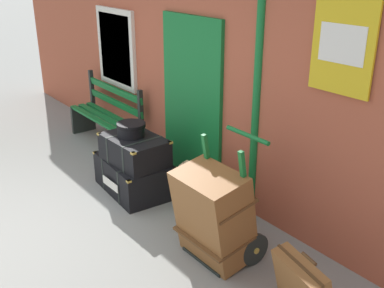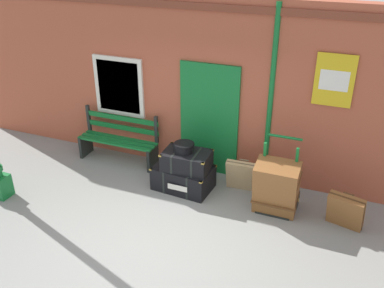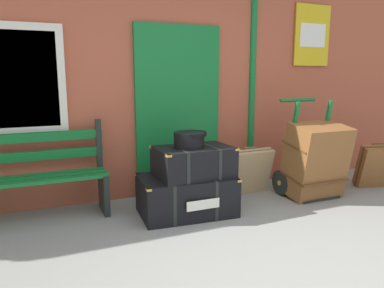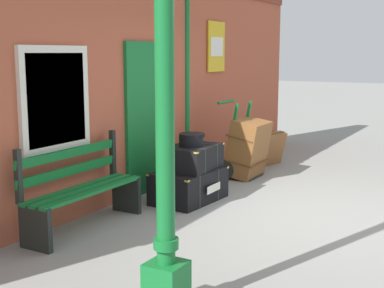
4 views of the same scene
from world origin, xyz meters
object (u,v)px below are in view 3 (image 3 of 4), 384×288
Objects in this scene: round_hatbox at (189,139)px; suitcase_cream at (250,171)px; large_brown_trunk at (316,160)px; porters_trolley at (305,173)px; suitcase_umber at (377,166)px; steamer_trunk_base at (186,195)px; steamer_trunk_middle at (194,162)px; platform_bench at (27,179)px.

suitcase_cream is (0.97, 0.34, -0.54)m from round_hatbox.
porters_trolley is at bearing 90.00° from large_brown_trunk.
round_hatbox is at bearing 178.27° from suitcase_umber.
steamer_trunk_base is 1.28× the size of steamer_trunk_middle.
steamer_trunk_middle is (0.07, -0.02, 0.37)m from steamer_trunk_base.
platform_bench is 2.63× the size of suitcase_cream.
platform_bench is at bearing 172.24° from suitcase_umber.
suitcase_umber is (2.74, -0.11, 0.08)m from steamer_trunk_base.
large_brown_trunk is 1.56× the size of suitcase_umber.
porters_trolley is (1.64, 0.08, -0.56)m from round_hatbox.
large_brown_trunk is at bearing -33.02° from suitcase_cream.
porters_trolley is at bearing 171.42° from suitcase_umber.
platform_bench is at bearing 172.51° from porters_trolley.
large_brown_trunk is at bearing -4.10° from steamer_trunk_base.
suitcase_umber is at bearing -7.76° from platform_bench.
steamer_trunk_middle reaches higher than steamer_trunk_base.
steamer_trunk_base is 3.02× the size of round_hatbox.
steamer_trunk_middle is 1.62m from porters_trolley.
steamer_trunk_middle is at bearing -16.84° from platform_bench.
suitcase_umber is (1.08, -0.16, 0.02)m from porters_trolley.
platform_bench reaches higher than large_brown_trunk.
large_brown_trunk reaches higher than round_hatbox.
porters_trolley is 2.00× the size of suitcase_umber.
porters_trolley is 0.26m from large_brown_trunk.
round_hatbox is at bearing -177.18° from porters_trolley.
platform_bench is 1.73m from steamer_trunk_middle.
round_hatbox reaches higher than steamer_trunk_base.
round_hatbox reaches higher than steamer_trunk_middle.
suitcase_cream is (-0.66, 0.26, 0.02)m from porters_trolley.
steamer_trunk_base is 1.75× the size of suitcase_umber.
steamer_trunk_base is at bearing 177.73° from suitcase_umber.
suitcase_cream reaches higher than steamer_trunk_base.
porters_trolley reaches higher than round_hatbox.
platform_bench is at bearing 169.52° from large_brown_trunk.
suitcase_cream is (0.92, 0.33, -0.28)m from steamer_trunk_middle.
steamer_trunk_base is at bearing -178.13° from porters_trolley.
steamer_trunk_middle is 0.69× the size of porters_trolley.
platform_bench reaches higher than steamer_trunk_base.
platform_bench is 1.72m from round_hatbox.
platform_bench is 1.52× the size of steamer_trunk_base.
steamer_trunk_middle is at bearing -160.20° from suitcase_cream.
steamer_trunk_middle is at bearing 7.24° from round_hatbox.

